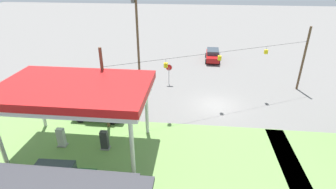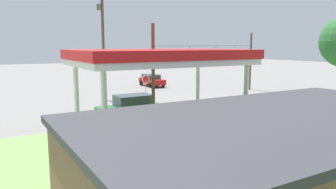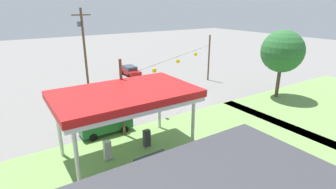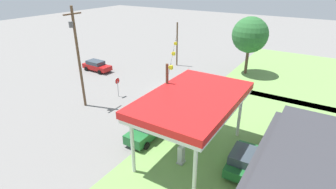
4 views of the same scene
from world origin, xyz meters
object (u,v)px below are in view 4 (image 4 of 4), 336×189
object	(u,v)px
fuel_pump_far	(181,155)
car_on_crossroad	(97,66)
fuel_pump_near	(200,135)
tree_west_verge	(250,35)
utility_pole_main	(78,54)
car_at_pumps_rear	(243,159)
stop_sign_roadside	(117,83)
gas_station_store	(326,187)
gas_station_canopy	(193,101)
car_at_pumps_front	(148,128)

from	to	relation	value
fuel_pump_far	car_on_crossroad	world-z (taller)	car_on_crossroad
fuel_pump_far	car_on_crossroad	bearing A→B (deg)	-119.32
fuel_pump_near	tree_west_verge	distance (m)	21.07
utility_pole_main	tree_west_verge	xyz separation A→B (m)	(-20.69, 12.53, -0.23)
utility_pole_main	tree_west_verge	world-z (taller)	utility_pole_main
car_at_pumps_rear	stop_sign_roadside	distance (m)	18.04
fuel_pump_near	gas_station_store	bearing A→B (deg)	76.29
car_at_pumps_rear	stop_sign_roadside	xyz separation A→B (m)	(-5.11, -17.27, 0.91)
utility_pole_main	tree_west_verge	distance (m)	24.19
gas_station_canopy	gas_station_store	xyz separation A→B (m)	(0.70, 9.88, -3.18)
gas_station_store	fuel_pump_far	bearing A→B (deg)	-84.12
gas_station_store	car_at_pumps_front	distance (m)	14.28
car_at_pumps_front	stop_sign_roadside	distance (m)	10.12
fuel_pump_far	stop_sign_roadside	world-z (taller)	stop_sign_roadside
car_at_pumps_front	car_at_pumps_rear	bearing A→B (deg)	92.50
fuel_pump_near	gas_station_canopy	bearing A→B (deg)	0.05
gas_station_store	fuel_pump_far	size ratio (longest dim) A/B	9.21
gas_station_store	fuel_pump_far	world-z (taller)	gas_station_store
car_on_crossroad	stop_sign_roadside	distance (m)	11.01
gas_station_canopy	tree_west_verge	size ratio (longest dim) A/B	1.22
fuel_pump_near	car_on_crossroad	bearing A→B (deg)	-112.21
gas_station_canopy	stop_sign_roadside	size ratio (longest dim) A/B	4.19
car_on_crossroad	fuel_pump_far	bearing A→B (deg)	-27.86
car_on_crossroad	car_at_pumps_rear	bearing A→B (deg)	-20.31
tree_west_verge	car_at_pumps_front	bearing A→B (deg)	-6.14
gas_station_canopy	tree_west_verge	bearing A→B (deg)	-174.83
utility_pole_main	fuel_pump_far	bearing A→B (deg)	78.10
stop_sign_roadside	fuel_pump_near	bearing A→B (deg)	-105.45
fuel_pump_near	car_at_pumps_front	bearing A→B (deg)	-67.00
gas_station_canopy	fuel_pump_near	xyz separation A→B (m)	(-1.71, -0.00, -4.08)
car_at_pumps_front	car_at_pumps_rear	world-z (taller)	car_at_pumps_front
car_at_pumps_rear	car_on_crossroad	distance (m)	28.78
fuel_pump_far	car_at_pumps_front	size ratio (longest dim) A/B	0.33
fuel_pump_near	stop_sign_roadside	bearing A→B (deg)	-105.45
fuel_pump_far	car_at_pumps_rear	size ratio (longest dim) A/B	0.36
fuel_pump_near	tree_west_verge	bearing A→B (deg)	-174.40
tree_west_verge	fuel_pump_near	bearing A→B (deg)	5.60
gas_station_store	car_at_pumps_rear	distance (m)	5.61
stop_sign_roadside	utility_pole_main	bearing A→B (deg)	157.41
gas_station_canopy	car_on_crossroad	size ratio (longest dim) A/B	2.15
car_at_pumps_rear	utility_pole_main	size ratio (longest dim) A/B	0.40
gas_station_store	utility_pole_main	distance (m)	24.90
car_on_crossroad	utility_pole_main	bearing A→B (deg)	-49.04
fuel_pump_near	car_on_crossroad	distance (m)	24.14
fuel_pump_far	utility_pole_main	distance (m)	15.80
fuel_pump_near	utility_pole_main	world-z (taller)	utility_pole_main
utility_pole_main	stop_sign_roadside	bearing A→B (deg)	157.41
gas_station_canopy	fuel_pump_near	size ratio (longest dim) A/B	6.67
car_on_crossroad	stop_sign_roadside	bearing A→B (deg)	-29.00
gas_station_canopy	tree_west_verge	world-z (taller)	tree_west_verge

